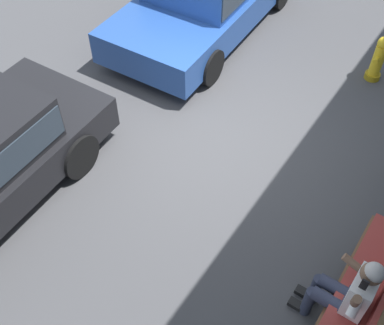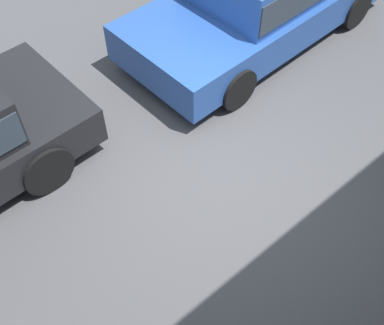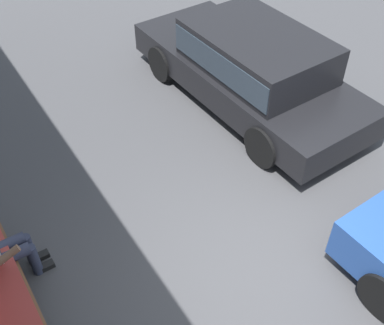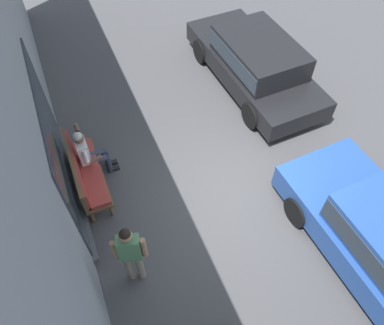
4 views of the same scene
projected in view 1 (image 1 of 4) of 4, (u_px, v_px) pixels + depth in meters
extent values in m
plane|color=#424244|center=(216.00, 133.00, 7.35)|extent=(60.00, 60.00, 0.00)
cylinder|color=brown|center=(371.00, 234.00, 5.93)|extent=(0.07, 0.07, 0.38)
cube|color=brown|center=(365.00, 287.00, 5.23)|extent=(1.87, 0.55, 0.06)
cube|color=maroon|center=(367.00, 283.00, 5.17)|extent=(1.81, 0.49, 0.10)
cylinder|color=#2D3347|center=(331.00, 302.00, 5.03)|extent=(0.15, 0.42, 0.15)
cylinder|color=#2D3347|center=(308.00, 302.00, 5.29)|extent=(0.12, 0.12, 0.49)
cube|color=black|center=(298.00, 306.00, 5.48)|extent=(0.10, 0.24, 0.07)
cylinder|color=#2D3347|center=(338.00, 289.00, 5.13)|extent=(0.15, 0.42, 0.15)
cylinder|color=#2D3347|center=(315.00, 289.00, 5.39)|extent=(0.12, 0.12, 0.49)
cube|color=black|center=(305.00, 294.00, 5.58)|extent=(0.10, 0.24, 0.07)
cube|color=#2D3347|center=(353.00, 306.00, 5.00)|extent=(0.34, 0.24, 0.14)
cube|color=silver|center=(360.00, 294.00, 4.79)|extent=(0.38, 0.22, 0.56)
sphere|color=brown|center=(372.00, 274.00, 4.48)|extent=(0.22, 0.22, 0.22)
sphere|color=#B7B2AD|center=(374.00, 273.00, 4.45)|extent=(0.20, 0.20, 0.20)
cylinder|color=silver|center=(370.00, 270.00, 4.85)|extent=(0.20, 0.10, 0.28)
cylinder|color=brown|center=(354.00, 264.00, 5.02)|extent=(0.08, 0.27, 0.17)
cylinder|color=silver|center=(356.00, 305.00, 4.53)|extent=(0.25, 0.10, 0.22)
cylinder|color=brown|center=(356.00, 301.00, 4.35)|extent=(0.16, 0.08, 0.25)
cube|color=black|center=(364.00, 285.00, 4.41)|extent=(0.02, 0.07, 0.15)
cube|color=#23478E|center=(207.00, 3.00, 8.82)|extent=(4.51, 2.04, 0.56)
cylinder|color=black|center=(211.00, 67.00, 7.91)|extent=(0.63, 0.21, 0.62)
cylinder|color=black|center=(125.00, 34.00, 8.51)|extent=(0.63, 0.21, 0.62)
cylinder|color=black|center=(79.00, 156.00, 6.60)|extent=(0.66, 0.21, 0.65)
cylinder|color=olive|center=(372.00, 76.00, 8.17)|extent=(0.26, 0.26, 0.10)
cylinder|color=gold|center=(378.00, 60.00, 7.92)|extent=(0.19, 0.19, 0.55)
sphere|color=gold|center=(384.00, 43.00, 7.67)|extent=(0.20, 0.20, 0.20)
cylinder|color=gold|center=(382.00, 52.00, 7.93)|extent=(0.10, 0.08, 0.08)
cylinder|color=gold|center=(376.00, 60.00, 7.78)|extent=(0.10, 0.08, 0.08)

